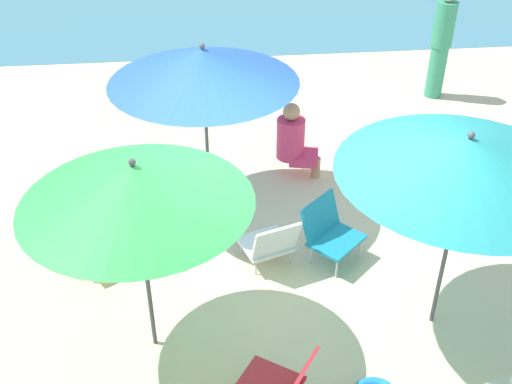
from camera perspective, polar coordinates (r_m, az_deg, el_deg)
The scene contains 10 objects.
ground_plane at distance 6.57m, azimuth 3.20°, elevation -8.60°, with size 40.00×40.00×0.00m, color beige.
umbrella_green at distance 4.96m, azimuth -10.93°, elevation 0.67°, with size 1.88×1.88×2.00m.
umbrella_teal at distance 5.36m, azimuth 18.59°, elevation 3.11°, with size 2.14×2.14×2.07m.
umbrella_blue at distance 6.87m, azimuth -4.83°, elevation 11.35°, with size 2.09×2.09×2.06m.
beach_chair_a at distance 6.88m, azimuth -14.28°, elevation -4.20°, with size 0.69×0.69×0.57m.
beach_chair_b at distance 6.63m, azimuth 1.31°, elevation -4.64°, with size 0.66×0.70×0.63m.
beach_chair_c at distance 6.76m, azimuth 6.62°, elevation -3.40°, with size 0.76×0.76×0.68m.
beach_chair_d at distance 5.27m, azimuth 2.34°, elevation -17.01°, with size 0.74×0.70×0.68m.
person_b at distance 10.49m, azimuth 16.44°, elevation 12.77°, with size 0.32×0.32×1.75m.
person_c at distance 8.03m, azimuth 3.46°, elevation 4.75°, with size 0.57×0.43×1.03m.
Camera 1 is at (-0.86, -4.77, 4.45)m, focal length 44.06 mm.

